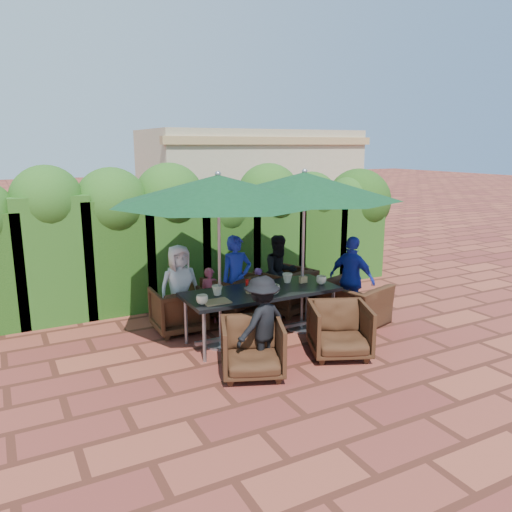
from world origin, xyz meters
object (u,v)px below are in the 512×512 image
dining_table (261,295)px  chair_end_right (353,296)px  umbrella_left (218,190)px  chair_far_mid (233,294)px  chair_far_right (285,288)px  umbrella_right (304,186)px  chair_near_right (340,328)px  chair_near_left (252,345)px  chair_far_left (178,307)px

dining_table → chair_end_right: size_ratio=2.28×
umbrella_left → chair_far_mid: umbrella_left is taller
umbrella_left → chair_far_right: umbrella_left is taller
umbrella_right → chair_far_right: umbrella_right is taller
chair_end_right → chair_near_right: bearing=118.1°
chair_end_right → chair_far_mid: bearing=40.0°
umbrella_left → chair_near_left: umbrella_left is taller
chair_far_left → chair_far_right: chair_far_right is taller
umbrella_left → umbrella_right: 1.37m
chair_far_left → chair_far_right: bearing=-178.3°
chair_far_right → chair_end_right: (0.69, -0.95, 0.02)m
dining_table → chair_end_right: bearing=-1.7°
chair_far_left → chair_end_right: (2.61, -0.92, 0.06)m
dining_table → chair_far_mid: size_ratio=2.82×
chair_far_left → chair_far_mid: size_ratio=0.94×
umbrella_left → chair_end_right: bearing=-2.8°
chair_far_right → chair_near_left: chair_far_right is taller
umbrella_right → chair_end_right: 2.00m
chair_far_left → chair_near_right: bearing=132.0°
umbrella_left → chair_near_left: 2.10m
chair_far_left → chair_near_right: chair_near_right is taller
dining_table → chair_near_left: chair_near_left is taller
umbrella_right → chair_end_right: size_ratio=2.85×
umbrella_left → umbrella_right: bearing=0.2°
chair_near_left → chair_far_left: bearing=121.5°
dining_table → chair_near_left: size_ratio=2.93×
chair_far_right → chair_near_right: bearing=62.4°
chair_near_left → chair_near_right: (1.31, -0.03, 0.01)m
dining_table → chair_near_right: chair_near_right is taller
chair_far_left → chair_near_left: chair_near_left is taller
umbrella_right → chair_end_right: bearing=-7.3°
chair_far_mid → chair_near_left: bearing=47.7°
dining_table → chair_far_left: size_ratio=2.99×
umbrella_right → chair_near_right: bearing=-94.5°
chair_near_left → chair_near_right: bearing=20.5°
chair_near_right → chair_far_left: bearing=154.4°
umbrella_left → chair_near_right: size_ratio=3.64×
umbrella_left → umbrella_right: (1.37, 0.00, -0.00)m
dining_table → chair_end_right: (1.65, -0.05, -0.24)m
chair_near_left → dining_table: bearing=78.1°
chair_far_left → chair_near_right: size_ratio=0.95×
chair_far_left → chair_near_left: 1.87m
chair_near_left → chair_far_mid: bearing=92.9°
chair_far_mid → chair_far_right: (0.92, -0.14, 0.02)m
chair_far_right → chair_end_right: bearing=107.3°
dining_table → chair_far_right: bearing=43.2°
dining_table → chair_far_left: chair_far_left is taller
chair_far_right → umbrella_left: bearing=9.1°
chair_far_left → chair_end_right: chair_end_right is taller
chair_far_left → chair_near_left: (0.32, -1.85, 0.01)m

